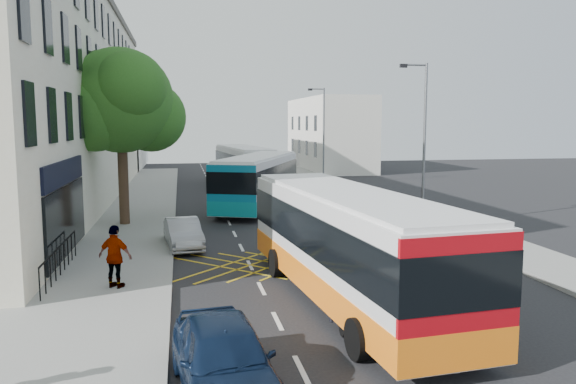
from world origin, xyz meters
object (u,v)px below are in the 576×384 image
parked_car_silver (183,234)px  pedestrian_far (115,257)px  bus_mid (258,180)px  red_hatchback (341,206)px  motorbike (337,294)px  lamp_far (323,130)px  distant_car_dark (259,166)px  bus_near (348,244)px  bus_far (244,166)px  street_tree (120,102)px  lamp_near (423,136)px  distant_car_grey (235,171)px  parked_car_blue (224,358)px  distant_car_silver (270,170)px

parked_car_silver → pedestrian_far: size_ratio=1.92×
bus_mid → red_hatchback: bus_mid is taller
motorbike → parked_car_silver: size_ratio=0.54×
bus_mid → lamp_far: bearing=81.3°
motorbike → distant_car_dark: 45.60m
bus_near → bus_far: bearing=83.9°
red_hatchback → pedestrian_far: size_ratio=2.25×
street_tree → motorbike: size_ratio=4.28×
lamp_near → distant_car_grey: bearing=104.5°
street_tree → bus_near: street_tree is taller
distant_car_dark → parked_car_silver: bearing=71.0°
bus_far → distant_car_grey: bus_far is taller
motorbike → pedestrian_far: size_ratio=1.04×
street_tree → distant_car_dark: (11.07, 29.77, -5.61)m
red_hatchback → bus_mid: bearing=-44.8°
parked_car_blue → bus_near: bearing=46.2°
bus_far → distant_car_grey: bearing=85.1°
bus_mid → red_hatchback: size_ratio=2.64×
lamp_near → red_hatchback: bearing=130.3°
distant_car_grey → parked_car_blue: bearing=-89.1°
distant_car_dark → pedestrian_far: (-10.25, -41.26, 0.46)m
bus_near → motorbike: 2.27m
lamp_far → parked_car_silver: bearing=-117.5°
parked_car_blue → distant_car_grey: size_ratio=0.81×
parked_car_silver → red_hatchback: (8.69, 6.28, 0.02)m
street_tree → red_hatchback: street_tree is taller
bus_far → pedestrian_far: bus_far is taller
lamp_far → parked_car_silver: size_ratio=2.11×
lamp_far → distant_car_dark: 13.82m
lamp_near → parked_car_blue: size_ratio=1.81×
distant_car_silver → bus_far: bearing=58.0°
lamp_near → parked_car_blue: lamp_near is taller
lamp_far → distant_car_grey: size_ratio=1.47×
lamp_far → motorbike: 33.82m
lamp_far → distant_car_silver: 8.54m
bus_near → bus_mid: bearing=84.9°
lamp_near → parked_car_blue: bearing=-125.0°
lamp_near → bus_far: lamp_near is taller
red_hatchback → distant_car_silver: distant_car_silver is taller
street_tree → parked_car_silver: size_ratio=2.32×
lamp_far → red_hatchback: bearing=-100.8°
bus_mid → red_hatchback: 5.97m
street_tree → parked_car_blue: bearing=-79.1°
distant_car_silver → pedestrian_far: pedestrian_far is taller
motorbike → street_tree: bearing=116.4°
street_tree → distant_car_grey: street_tree is taller
distant_car_grey → pedestrian_far: 35.65m
street_tree → pedestrian_far: size_ratio=4.46×
lamp_near → pedestrian_far: lamp_near is taller
bus_near → distant_car_dark: 43.63m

